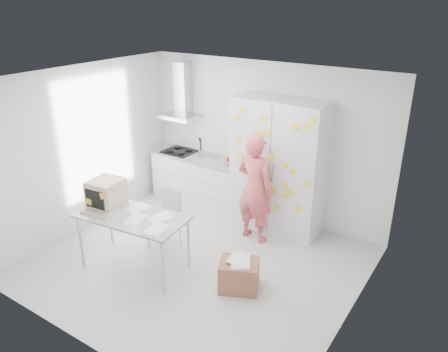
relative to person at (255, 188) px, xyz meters
The scene contains 10 objects.
floor 1.46m from the person, 107.09° to the right, with size 4.50×4.00×0.02m, color silver.
walls 0.69m from the person, 131.67° to the right, with size 4.52×4.01×2.70m.
ceiling 2.15m from the person, 107.09° to the right, with size 4.50×4.00×0.02m, color white.
counter_run 1.70m from the person, 158.67° to the left, with size 1.84×0.63×1.28m.
range_hood 2.38m from the person, 159.69° to the left, with size 0.70×0.48×1.01m.
tall_cabinet 0.62m from the person, 78.99° to the left, with size 1.50×0.68×2.20m.
person is the anchor object (origin of this frame).
desk 2.13m from the person, 129.34° to the right, with size 1.63×0.95×1.24m.
chair 1.43m from the person, 137.22° to the right, with size 0.45×0.45×0.94m.
cardboard_box 1.51m from the person, 68.44° to the right, with size 0.64×0.59×0.45m.
Camera 1 is at (3.36, -4.34, 3.70)m, focal length 35.00 mm.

